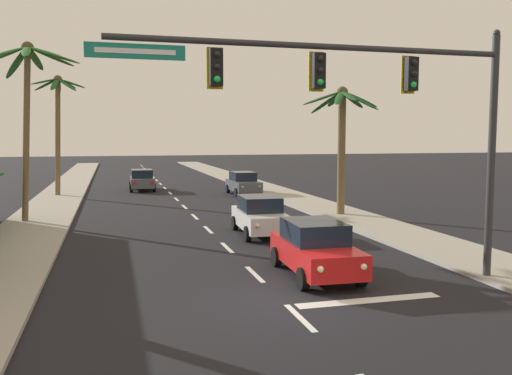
# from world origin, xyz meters

# --- Properties ---
(ground_plane) EXTENTS (220.00, 220.00, 0.00)m
(ground_plane) POSITION_xyz_m (0.00, 0.00, 0.00)
(ground_plane) COLOR black
(sidewalk_right) EXTENTS (3.20, 110.00, 0.14)m
(sidewalk_right) POSITION_xyz_m (7.80, 20.00, 0.07)
(sidewalk_right) COLOR #9E998E
(sidewalk_right) RESTS_ON ground
(sidewalk_left) EXTENTS (3.20, 110.00, 0.14)m
(sidewalk_left) POSITION_xyz_m (-7.80, 20.00, 0.07)
(sidewalk_left) COLOR #9E998E
(sidewalk_left) RESTS_ON ground
(lane_markings) EXTENTS (4.28, 89.19, 0.01)m
(lane_markings) POSITION_xyz_m (0.44, 20.36, 0.00)
(lane_markings) COLOR silver
(lane_markings) RESTS_ON ground
(traffic_signal_mast) EXTENTS (11.45, 0.41, 7.34)m
(traffic_signal_mast) POSITION_xyz_m (2.83, 0.35, 5.36)
(traffic_signal_mast) COLOR #2D2D33
(traffic_signal_mast) RESTS_ON ground
(sedan_lead_at_stop_bar) EXTENTS (2.07, 4.50, 1.68)m
(sedan_lead_at_stop_bar) POSITION_xyz_m (1.77, 2.17, 0.85)
(sedan_lead_at_stop_bar) COLOR red
(sedan_lead_at_stop_bar) RESTS_ON ground
(sedan_third_in_queue) EXTENTS (2.08, 4.50, 1.68)m
(sedan_third_in_queue) POSITION_xyz_m (1.98, 9.29, 0.85)
(sedan_third_in_queue) COLOR silver
(sedan_third_in_queue) RESTS_ON ground
(sedan_oncoming_far) EXTENTS (1.99, 4.47, 1.68)m
(sedan_oncoming_far) POSITION_xyz_m (-1.94, 30.29, 0.85)
(sedan_oncoming_far) COLOR #4C515B
(sedan_oncoming_far) RESTS_ON ground
(sedan_parked_nearest_kerb) EXTENTS (1.99, 4.47, 1.68)m
(sedan_parked_nearest_kerb) POSITION_xyz_m (5.14, 25.30, 0.85)
(sedan_parked_nearest_kerb) COLOR #4C515B
(sedan_parked_nearest_kerb) RESTS_ON ground
(palm_left_second) EXTENTS (4.74, 4.78, 8.83)m
(palm_left_second) POSITION_xyz_m (-8.02, 15.13, 6.76)
(palm_left_second) COLOR brown
(palm_left_second) RESTS_ON ground
(palm_left_third) EXTENTS (3.68, 3.41, 8.56)m
(palm_left_third) POSITION_xyz_m (-7.78, 27.28, 6.03)
(palm_left_third) COLOR brown
(palm_left_third) RESTS_ON ground
(palm_right_second) EXTENTS (4.46, 4.53, 6.91)m
(palm_right_second) POSITION_xyz_m (7.62, 13.33, 4.89)
(palm_right_second) COLOR brown
(palm_right_second) RESTS_ON ground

